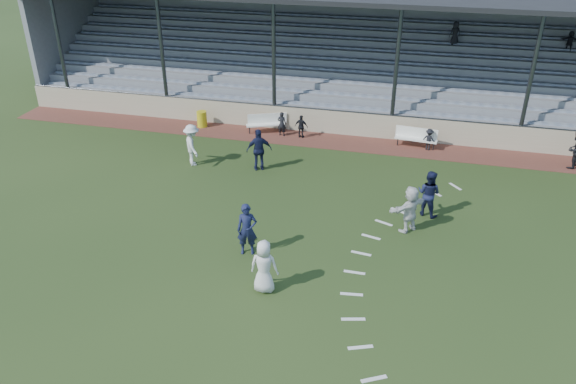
# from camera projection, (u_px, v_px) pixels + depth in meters

# --- Properties ---
(ground) EXTENTS (90.00, 90.00, 0.00)m
(ground) POSITION_uv_depth(u_px,v_px,m) (270.00, 260.00, 18.84)
(ground) COLOR #223415
(ground) RESTS_ON ground
(cinder_track) EXTENTS (34.00, 2.00, 0.02)m
(cinder_track) POSITION_uv_depth(u_px,v_px,m) (327.00, 141.00, 27.80)
(cinder_track) COLOR #542921
(cinder_track) RESTS_ON ground
(retaining_wall) EXTENTS (34.00, 0.18, 1.20)m
(retaining_wall) POSITION_uv_depth(u_px,v_px,m) (331.00, 122.00, 28.42)
(retaining_wall) COLOR tan
(retaining_wall) RESTS_ON ground
(bench_left) EXTENTS (2.00, 1.20, 0.95)m
(bench_left) POSITION_uv_depth(u_px,v_px,m) (267.00, 121.00, 28.56)
(bench_left) COLOR white
(bench_left) RESTS_ON cinder_track
(bench_right) EXTENTS (2.03, 0.68, 0.95)m
(bench_right) POSITION_uv_depth(u_px,v_px,m) (416.00, 136.00, 26.88)
(bench_right) COLOR white
(bench_right) RESTS_ON cinder_track
(trash_bin) EXTENTS (0.52, 0.52, 0.83)m
(trash_bin) POSITION_uv_depth(u_px,v_px,m) (202.00, 119.00, 29.28)
(trash_bin) COLOR gold
(trash_bin) RESTS_ON cinder_track
(football) EXTENTS (0.19, 0.19, 0.19)m
(football) POSITION_uv_depth(u_px,v_px,m) (251.00, 238.00, 19.88)
(football) COLOR #DF570D
(football) RESTS_ON ground
(player_white_lead) EXTENTS (0.88, 0.59, 1.77)m
(player_white_lead) POSITION_uv_depth(u_px,v_px,m) (264.00, 267.00, 17.02)
(player_white_lead) COLOR silver
(player_white_lead) RESTS_ON ground
(player_navy_lead) EXTENTS (0.78, 0.62, 1.87)m
(player_navy_lead) POSITION_uv_depth(u_px,v_px,m) (247.00, 229.00, 18.79)
(player_navy_lead) COLOR #15193A
(player_navy_lead) RESTS_ON ground
(player_navy_mid) EXTENTS (1.09, 0.99, 1.83)m
(player_navy_mid) POSITION_uv_depth(u_px,v_px,m) (429.00, 193.00, 21.07)
(player_navy_mid) COLOR #15193A
(player_navy_mid) RESTS_ON ground
(player_white_wing) EXTENTS (1.28, 1.41, 1.90)m
(player_white_wing) POSITION_uv_depth(u_px,v_px,m) (192.00, 145.00, 24.99)
(player_white_wing) COLOR silver
(player_white_wing) RESTS_ON ground
(player_navy_wing) EXTENTS (1.20, 0.87, 1.90)m
(player_navy_wing) POSITION_uv_depth(u_px,v_px,m) (259.00, 150.00, 24.53)
(player_navy_wing) COLOR #15193A
(player_navy_wing) RESTS_ON ground
(player_white_back) EXTENTS (1.50, 1.57, 1.78)m
(player_white_back) POSITION_uv_depth(u_px,v_px,m) (410.00, 209.00, 20.09)
(player_white_back) COLOR silver
(player_white_back) RESTS_ON ground
(official) EXTENTS (1.05, 1.06, 1.73)m
(official) POSITION_uv_depth(u_px,v_px,m) (575.00, 150.00, 24.71)
(official) COLOR black
(official) RESTS_ON cinder_track
(sub_left_near) EXTENTS (0.48, 0.35, 1.25)m
(sub_left_near) POSITION_uv_depth(u_px,v_px,m) (282.00, 124.00, 28.10)
(sub_left_near) COLOR black
(sub_left_near) RESTS_ON cinder_track
(sub_left_far) EXTENTS (0.72, 0.38, 1.16)m
(sub_left_far) POSITION_uv_depth(u_px,v_px,m) (301.00, 127.00, 27.89)
(sub_left_far) COLOR black
(sub_left_far) RESTS_ON cinder_track
(sub_right) EXTENTS (0.77, 0.59, 1.05)m
(sub_right) POSITION_uv_depth(u_px,v_px,m) (429.00, 139.00, 26.59)
(sub_right) COLOR black
(sub_right) RESTS_ON cinder_track
(grandstand) EXTENTS (34.60, 9.00, 6.61)m
(grandstand) POSITION_uv_depth(u_px,v_px,m) (347.00, 66.00, 31.69)
(grandstand) COLOR gray
(grandstand) RESTS_ON ground
(penalty_arc) EXTENTS (3.89, 14.63, 0.01)m
(penalty_arc) POSITION_uv_depth(u_px,v_px,m) (394.00, 278.00, 17.96)
(penalty_arc) COLOR silver
(penalty_arc) RESTS_ON ground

